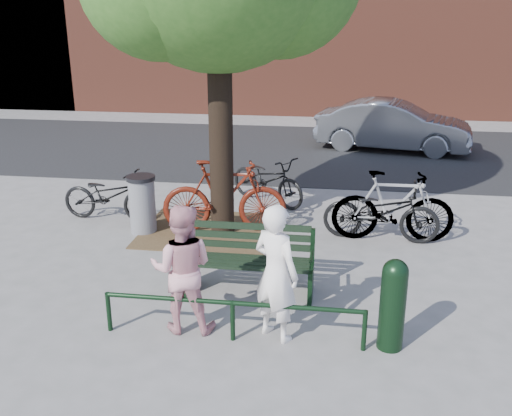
% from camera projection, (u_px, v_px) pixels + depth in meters
% --- Properties ---
extents(ground, '(90.00, 90.00, 0.00)m').
position_uv_depth(ground, '(249.00, 292.00, 7.79)').
color(ground, gray).
rests_on(ground, ground).
extents(dirt_pit, '(2.40, 2.00, 0.02)m').
position_uv_depth(dirt_pit, '(212.00, 230.00, 9.98)').
color(dirt_pit, brown).
rests_on(dirt_pit, ground).
extents(road, '(40.00, 7.00, 0.01)m').
position_uv_depth(road, '(296.00, 151.00, 15.74)').
color(road, black).
rests_on(road, ground).
extents(park_bench, '(1.74, 0.54, 0.97)m').
position_uv_depth(park_bench, '(249.00, 258.00, 7.70)').
color(park_bench, black).
rests_on(park_bench, ground).
extents(guard_railing, '(3.06, 0.06, 0.51)m').
position_uv_depth(guard_railing, '(232.00, 309.00, 6.53)').
color(guard_railing, black).
rests_on(guard_railing, ground).
extents(person_left, '(0.72, 0.66, 1.64)m').
position_uv_depth(person_left, '(276.00, 273.00, 6.47)').
color(person_left, white).
rests_on(person_left, ground).
extents(person_right, '(0.81, 0.66, 1.57)m').
position_uv_depth(person_right, '(182.00, 269.00, 6.66)').
color(person_right, pink).
rests_on(person_right, ground).
extents(bollard, '(0.29, 0.29, 1.09)m').
position_uv_depth(bollard, '(393.00, 301.00, 6.33)').
color(bollard, black).
rests_on(bollard, ground).
extents(litter_bin, '(0.49, 0.49, 1.01)m').
position_uv_depth(litter_bin, '(142.00, 204.00, 9.78)').
color(litter_bin, gray).
rests_on(litter_bin, ground).
extents(bicycle_a, '(1.84, 0.79, 0.94)m').
position_uv_depth(bicycle_a, '(109.00, 196.00, 10.35)').
color(bicycle_a, black).
rests_on(bicycle_a, ground).
extents(bicycle_b, '(2.19, 0.88, 1.28)m').
position_uv_depth(bicycle_b, '(224.00, 197.00, 9.74)').
color(bicycle_b, '#51160B').
rests_on(bicycle_b, ground).
extents(bicycle_c, '(1.87, 1.60, 0.97)m').
position_uv_depth(bicycle_c, '(268.00, 180.00, 11.31)').
color(bicycle_c, black).
rests_on(bicycle_c, ground).
extents(bicycle_d, '(2.01, 0.61, 1.20)m').
position_uv_depth(bicycle_d, '(393.00, 207.00, 9.37)').
color(bicycle_d, gray).
rests_on(bicycle_d, ground).
extents(bicycle_e, '(1.95, 0.82, 1.00)m').
position_uv_depth(bicycle_e, '(381.00, 212.00, 9.43)').
color(bicycle_e, black).
rests_on(bicycle_e, ground).
extents(parked_car, '(4.36, 2.24, 1.37)m').
position_uv_depth(parked_car, '(393.00, 126.00, 15.62)').
color(parked_car, slate).
rests_on(parked_car, ground).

